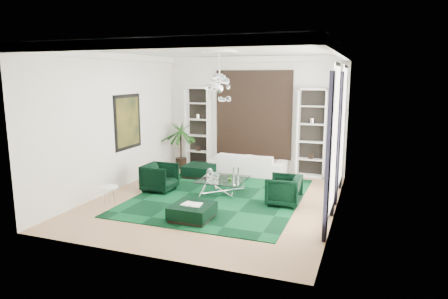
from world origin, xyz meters
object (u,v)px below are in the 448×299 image
at_px(coffee_table, 223,186).
at_px(ottoman_front, 192,212).
at_px(armchair_right, 284,190).
at_px(ottoman_side, 199,171).
at_px(side_table, 109,196).
at_px(armchair_left, 160,178).
at_px(sofa, 248,164).
at_px(palm, 181,138).

bearing_deg(coffee_table, ottoman_front, -88.64).
relative_size(armchair_right, coffee_table, 0.67).
bearing_deg(ottoman_side, side_table, -106.86).
height_order(armchair_left, armchair_right, armchair_left).
height_order(sofa, palm, palm).
bearing_deg(palm, ottoman_side, -40.82).
relative_size(armchair_right, side_table, 1.76).
bearing_deg(sofa, armchair_right, 123.44).
xyz_separation_m(sofa, ottoman_front, (0.05, -4.40, -0.18)).
relative_size(armchair_right, ottoman_front, 0.93).
height_order(armchair_right, ottoman_front, armchair_right).
relative_size(sofa, palm, 1.13).
relative_size(armchair_left, palm, 0.40).
relative_size(armchair_left, armchair_right, 1.03).
xyz_separation_m(sofa, armchair_right, (1.75, -2.65, 0.02)).
distance_m(ottoman_front, palm, 5.22).
bearing_deg(sofa, side_table, 60.48).
relative_size(armchair_left, side_table, 1.81).
xyz_separation_m(coffee_table, ottoman_front, (0.05, -2.10, -0.03)).
distance_m(armchair_left, palm, 2.92).
relative_size(sofa, armchair_left, 2.85).
bearing_deg(ottoman_side, coffee_table, -47.05).
distance_m(sofa, armchair_left, 3.18).
bearing_deg(armchair_left, ottoman_front, -134.19).
relative_size(ottoman_front, palm, 0.41).
distance_m(coffee_table, ottoman_front, 2.10).
distance_m(armchair_left, armchair_right, 3.50).
distance_m(armchair_left, coffee_table, 1.79).
bearing_deg(coffee_table, side_table, -141.79).
distance_m(ottoman_side, palm, 1.70).
bearing_deg(armchair_left, armchair_right, -90.00).
height_order(ottoman_side, palm, palm).
height_order(coffee_table, ottoman_front, coffee_table).
relative_size(coffee_table, palm, 0.57).
bearing_deg(ottoman_front, side_table, 174.05).
xyz_separation_m(armchair_right, ottoman_side, (-3.10, 1.80, -0.18)).
relative_size(sofa, coffee_table, 1.97).
bearing_deg(sofa, coffee_table, 90.00).
bearing_deg(coffee_table, sofa, 90.00).
xyz_separation_m(armchair_left, ottoman_front, (1.80, -1.75, -0.21)).
bearing_deg(armchair_right, ottoman_side, -120.14).
bearing_deg(palm, ottoman_front, -60.95).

